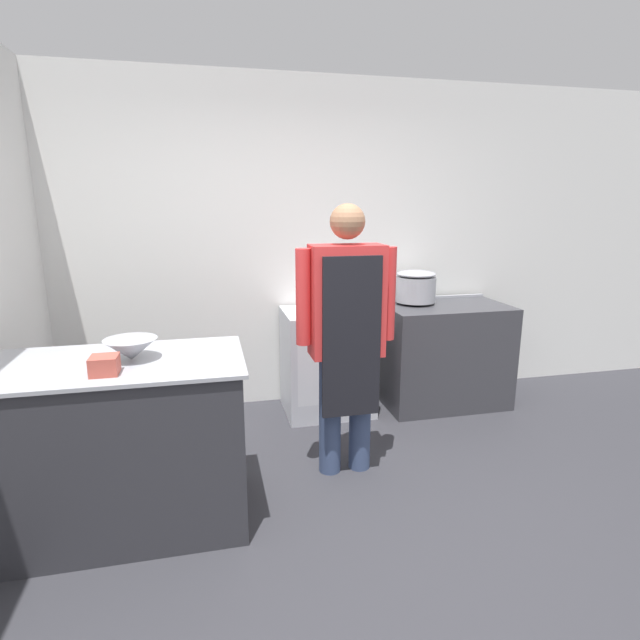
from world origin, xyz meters
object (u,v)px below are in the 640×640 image
object	(u,v)px
fridge_unit	(327,361)
plastic_tub	(104,365)
stove	(443,354)
mixing_bowl	(131,349)
person_cook	(347,326)
stock_pot	(416,286)

from	to	relation	value
fridge_unit	plastic_tub	bearing A→B (deg)	-135.01
stove	mixing_bowl	distance (m)	2.67
person_cook	stock_pot	distance (m)	1.36
stock_pot	plastic_tub	bearing A→B (deg)	-146.13
stove	person_cook	bearing A→B (deg)	-141.27
stock_pot	fridge_unit	bearing A→B (deg)	-175.89
plastic_tub	stove	bearing A→B (deg)	29.28
stove	stock_pot	world-z (taller)	stock_pot
person_cook	mixing_bowl	world-z (taller)	person_cook
fridge_unit	mixing_bowl	world-z (taller)	mixing_bowl
plastic_tub	stock_pot	distance (m)	2.66
stove	stock_pot	size ratio (longest dim) A/B	3.07
stove	mixing_bowl	size ratio (longest dim) A/B	3.84
mixing_bowl	person_cook	bearing A→B (deg)	11.72
mixing_bowl	plastic_tub	xyz separation A→B (m)	(-0.09, -0.21, -0.01)
stove	stock_pot	xyz separation A→B (m)	(-0.23, 0.11, 0.59)
mixing_bowl	plastic_tub	distance (m)	0.23
stove	fridge_unit	bearing A→B (deg)	176.79
mixing_bowl	plastic_tub	world-z (taller)	mixing_bowl
mixing_bowl	stove	bearing A→B (deg)	26.26
person_cook	fridge_unit	bearing A→B (deg)	83.20
fridge_unit	mixing_bowl	size ratio (longest dim) A/B	3.19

